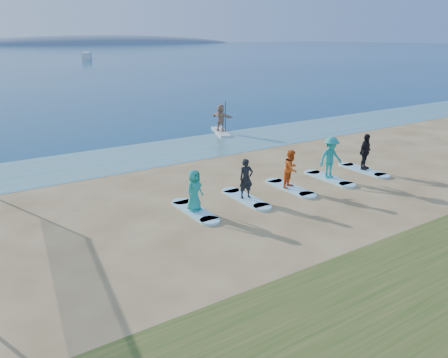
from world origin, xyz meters
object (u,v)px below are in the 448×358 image
surfboard_3 (329,178)px  student_3 (331,158)px  boat_offshore_b (87,59)px  surfboard_0 (195,211)px  surfboard_1 (246,199)px  paddleboard (221,132)px  paddleboarder (221,118)px  surfboard_4 (363,170)px  student_1 (246,179)px  student_0 (194,190)px  student_2 (291,169)px  surfboard_2 (290,188)px  student_4 (365,152)px

surfboard_3 → student_3: bearing=0.0°
surfboard_3 → boat_offshore_b: bearing=78.8°
surfboard_0 → surfboard_1: same height
surfboard_0 → paddleboard: bearing=53.0°
boat_offshore_b → paddleboarder: bearing=-79.7°
surfboard_3 → surfboard_4: bearing=0.0°
paddleboarder → surfboard_0: size_ratio=0.79×
boat_offshore_b → surfboard_4: size_ratio=2.46×
surfboard_4 → student_1: bearing=180.0°
student_0 → surfboard_1: 2.42m
paddleboard → surfboard_3: bearing=-76.2°
surfboard_4 → student_2: bearing=180.0°
surfboard_0 → student_0: (0.00, 0.00, 0.80)m
surfboard_0 → surfboard_3: same height
student_3 → surfboard_2: bearing=-175.1°
paddleboarder → student_3: 10.87m
student_1 → student_3: student_3 is taller
student_3 → surfboard_4: size_ratio=0.83×
surfboard_2 → surfboard_3: size_ratio=1.00×
boat_offshore_b → student_4: bearing=-78.0°
student_1 → student_2: size_ratio=0.98×
student_0 → student_1: size_ratio=0.97×
student_4 → student_3: bearing=165.1°
student_0 → surfboard_1: student_0 is taller
student_0 → surfboard_1: (2.28, 0.00, -0.80)m
surfboard_0 → student_4: student_4 is taller
surfboard_1 → surfboard_2: bearing=0.0°
surfboard_1 → student_4: student_4 is taller
surfboard_1 → paddleboard: bearing=61.6°
surfboard_3 → student_3: size_ratio=1.20×
student_2 → paddleboard: bearing=48.9°
boat_offshore_b → student_4: 106.53m
paddleboard → boat_offshore_b: boat_offshore_b is taller
surfboard_2 → paddleboard: bearing=71.8°
surfboard_3 → student_4: 2.45m
surfboard_3 → paddleboarder: bearing=83.3°
student_0 → surfboard_4: (9.13, 0.00, -0.80)m
student_1 → surfboard_4: size_ratio=0.70×
paddleboard → surfboard_1: bearing=-97.8°
surfboard_0 → student_3: student_3 is taller
student_1 → surfboard_4: 6.90m
paddleboarder → surfboard_4: bearing=163.1°
boat_offshore_b → surfboard_0: size_ratio=2.46×
surfboard_3 → surfboard_1: bearing=180.0°
surfboard_1 → surfboard_0: bearing=180.0°
surfboard_1 → boat_offshore_b: bearing=76.4°
student_1 → student_3: bearing=10.7°
surfboard_2 → surfboard_1: bearing=180.0°
student_2 → surfboard_4: bearing=-22.8°
student_2 → surfboard_1: bearing=157.2°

